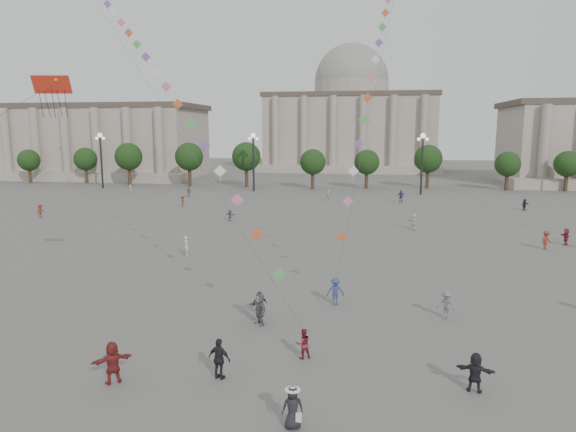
# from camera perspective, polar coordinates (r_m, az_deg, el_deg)

# --- Properties ---
(ground) EXTENTS (360.00, 360.00, 0.00)m
(ground) POSITION_cam_1_polar(r_m,az_deg,el_deg) (25.40, -6.55, -16.57)
(ground) COLOR #5D5A57
(ground) RESTS_ON ground
(hall_west) EXTENTS (84.00, 26.22, 17.20)m
(hall_west) POSITION_cam_1_polar(r_m,az_deg,el_deg) (141.57, -26.08, 7.46)
(hall_west) COLOR #A29487
(hall_west) RESTS_ON ground
(hall_central) EXTENTS (48.30, 34.30, 35.50)m
(hall_central) POSITION_cam_1_polar(r_m,az_deg,el_deg) (151.30, 6.95, 10.62)
(hall_central) COLOR #A29487
(hall_central) RESTS_ON ground
(tree_row) EXTENTS (137.12, 5.12, 8.00)m
(tree_row) POSITION_cam_1_polar(r_m,az_deg,el_deg) (100.28, 5.62, 6.18)
(tree_row) COLOR #38261C
(tree_row) RESTS_ON ground
(lamp_post_far_west) EXTENTS (2.00, 0.90, 10.65)m
(lamp_post_far_west) POSITION_cam_1_polar(r_m,az_deg,el_deg) (105.37, -20.09, 6.88)
(lamp_post_far_west) COLOR #262628
(lamp_post_far_west) RESTS_ON ground
(lamp_post_mid_west) EXTENTS (2.00, 0.90, 10.65)m
(lamp_post_mid_west) POSITION_cam_1_polar(r_m,az_deg,el_deg) (94.44, -3.87, 7.19)
(lamp_post_mid_west) COLOR #262628
(lamp_post_mid_west) RESTS_ON ground
(lamp_post_mid_east) EXTENTS (2.00, 0.90, 10.65)m
(lamp_post_mid_east) POSITION_cam_1_polar(r_m,az_deg,el_deg) (92.39, 14.70, 6.85)
(lamp_post_mid_east) COLOR #262628
(lamp_post_mid_east) RESTS_ON ground
(person_crowd_0) EXTENTS (1.15, 0.52, 1.94)m
(person_crowd_0) POSITION_cam_1_polar(r_m,az_deg,el_deg) (81.77, 12.42, 2.15)
(person_crowd_0) COLOR navy
(person_crowd_0) RESTS_ON ground
(person_crowd_2) EXTENTS (0.91, 1.28, 1.80)m
(person_crowd_2) POSITION_cam_1_polar(r_m,az_deg,el_deg) (73.21, -25.80, 0.52)
(person_crowd_2) COLOR maroon
(person_crowd_2) RESTS_ON ground
(person_crowd_3) EXTENTS (1.70, 0.86, 1.75)m
(person_crowd_3) POSITION_cam_1_polar(r_m,az_deg,el_deg) (24.38, 20.09, -16.00)
(person_crowd_3) COLOR #232329
(person_crowd_3) RESTS_ON ground
(person_crowd_4) EXTENTS (1.44, 1.71, 1.85)m
(person_crowd_4) POSITION_cam_1_polar(r_m,az_deg,el_deg) (82.37, 4.47, 2.36)
(person_crowd_4) COLOR silver
(person_crowd_4) RESTS_ON ground
(person_crowd_6) EXTENTS (1.31, 1.13, 1.75)m
(person_crowd_6) POSITION_cam_1_polar(r_m,az_deg,el_deg) (32.39, 17.19, -9.41)
(person_crowd_6) COLOR slate
(person_crowd_6) RESTS_ON ground
(person_crowd_7) EXTENTS (1.79, 1.19, 1.85)m
(person_crowd_7) POSITION_cam_1_polar(r_m,az_deg,el_deg) (59.75, 13.81, -0.61)
(person_crowd_7) COLOR silver
(person_crowd_7) RESTS_ON ground
(person_crowd_8) EXTENTS (1.32, 1.26, 1.80)m
(person_crowd_8) POSITION_cam_1_polar(r_m,az_deg,el_deg) (54.18, 26.76, -2.42)
(person_crowd_8) COLOR maroon
(person_crowd_8) RESTS_ON ground
(person_crowd_9) EXTENTS (1.43, 1.35, 1.61)m
(person_crowd_9) POSITION_cam_1_polar(r_m,az_deg,el_deg) (79.42, 24.80, 1.15)
(person_crowd_9) COLOR black
(person_crowd_9) RESTS_ON ground
(person_crowd_10) EXTENTS (0.69, 0.77, 1.76)m
(person_crowd_10) POSITION_cam_1_polar(r_m,az_deg,el_deg) (94.00, -17.08, 2.83)
(person_crowd_10) COLOR #B0B1AD
(person_crowd_10) RESTS_ON ground
(person_crowd_12) EXTENTS (1.44, 0.87, 1.48)m
(person_crowd_12) POSITION_cam_1_polar(r_m,az_deg,el_deg) (63.94, -6.45, 0.09)
(person_crowd_12) COLOR slate
(person_crowd_12) RESTS_ON ground
(person_crowd_13) EXTENTS (0.74, 0.76, 1.75)m
(person_crowd_13) POSITION_cam_1_polar(r_m,az_deg,el_deg) (47.06, -11.23, -3.27)
(person_crowd_13) COLOR silver
(person_crowd_13) RESTS_ON ground
(person_crowd_16) EXTENTS (1.02, 0.48, 1.69)m
(person_crowd_16) POSITION_cam_1_polar(r_m,az_deg,el_deg) (88.01, -10.99, 2.62)
(person_crowd_16) COLOR slate
(person_crowd_16) RESTS_ON ground
(person_crowd_17) EXTENTS (0.63, 1.09, 1.69)m
(person_crowd_17) POSITION_cam_1_polar(r_m,az_deg,el_deg) (76.94, -11.59, 1.63)
(person_crowd_17) COLOR maroon
(person_crowd_17) RESTS_ON ground
(person_crowd_18) EXTENTS (1.59, 1.74, 1.93)m
(person_crowd_18) POSITION_cam_1_polar(r_m,az_deg,el_deg) (30.13, -3.20, -10.24)
(person_crowd_18) COLOR slate
(person_crowd_18) RESTS_ON ground
(person_crowd_21) EXTENTS (0.63, 1.59, 1.67)m
(person_crowd_21) POSITION_cam_1_polar(r_m,az_deg,el_deg) (57.17, 28.49, -2.04)
(person_crowd_21) COLOR maroon
(person_crowd_21) RESTS_ON ground
(tourist_1) EXTENTS (1.20, 0.75, 1.91)m
(tourist_1) POSITION_cam_1_polar(r_m,az_deg,el_deg) (24.21, -7.63, -15.47)
(tourist_1) COLOR black
(tourist_1) RESTS_ON ground
(tourist_2) EXTENTS (1.75, 1.56, 1.93)m
(tourist_2) POSITION_cam_1_polar(r_m,az_deg,el_deg) (24.91, -18.91, -15.14)
(tourist_2) COLOR maroon
(tourist_2) RESTS_ON ground
(tourist_4) EXTENTS (0.97, 0.61, 1.53)m
(tourist_4) POSITION_cam_1_polar(r_m,az_deg,el_deg) (31.54, -3.13, -9.71)
(tourist_4) COLOR black
(tourist_4) RESTS_ON ground
(kite_flyer_0) EXTENTS (0.92, 0.85, 1.52)m
(kite_flyer_0) POSITION_cam_1_polar(r_m,az_deg,el_deg) (26.04, 1.70, -13.98)
(kite_flyer_0) COLOR maroon
(kite_flyer_0) RESTS_ON ground
(kite_flyer_1) EXTENTS (1.27, 0.87, 1.81)m
(kite_flyer_1) POSITION_cam_1_polar(r_m,az_deg,el_deg) (33.47, 5.29, -8.34)
(kite_flyer_1) COLOR navy
(kite_flyer_1) RESTS_ON ground
(hat_person) EXTENTS (0.93, 0.74, 1.69)m
(hat_person) POSITION_cam_1_polar(r_m,az_deg,el_deg) (20.57, 0.53, -20.42)
(hat_person) COLOR black
(hat_person) RESTS_ON ground
(dragon_kite) EXTENTS (6.42, 8.70, 23.04)m
(dragon_kite) POSITION_cam_1_polar(r_m,az_deg,el_deg) (33.94, -25.09, 11.73)
(dragon_kite) COLOR red
(dragon_kite) RESTS_ON ground
(kite_train_west) EXTENTS (37.81, 42.22, 67.47)m
(kite_train_west) POSITION_cam_1_polar(r_m,az_deg,el_deg) (52.60, -18.00, 19.15)
(kite_train_west) COLOR #3F3F3F
(kite_train_west) RESTS_ON ground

